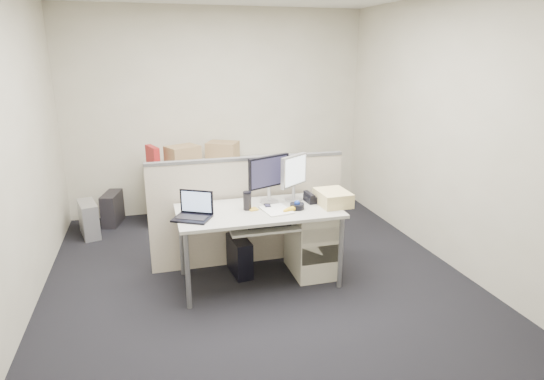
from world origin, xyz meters
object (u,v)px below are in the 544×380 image
object	(u,v)px
desk	(258,216)
laptop	(191,207)
monitor_main	(269,179)
desk_phone	(316,198)

from	to	relation	value
desk	laptop	distance (m)	0.65
desk	monitor_main	xyz separation A→B (m)	(0.15, 0.18, 0.30)
laptop	desk_phone	xyz separation A→B (m)	(1.22, 0.18, -0.08)
desk	desk_phone	distance (m)	0.61
desk_phone	desk	bearing A→B (deg)	-176.23
monitor_main	laptop	distance (m)	0.83
laptop	desk	bearing A→B (deg)	38.03
desk	desk_phone	xyz separation A→B (m)	(0.60, 0.08, 0.10)
monitor_main	desk	bearing A→B (deg)	-153.21
monitor_main	laptop	bearing A→B (deg)	176.74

